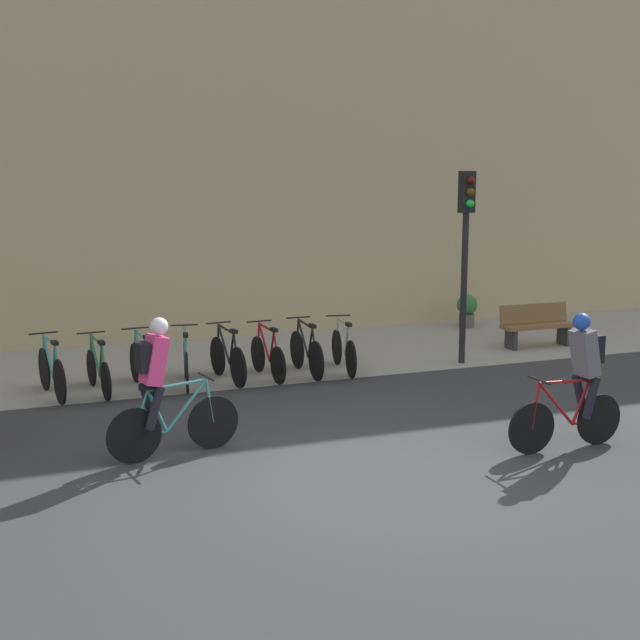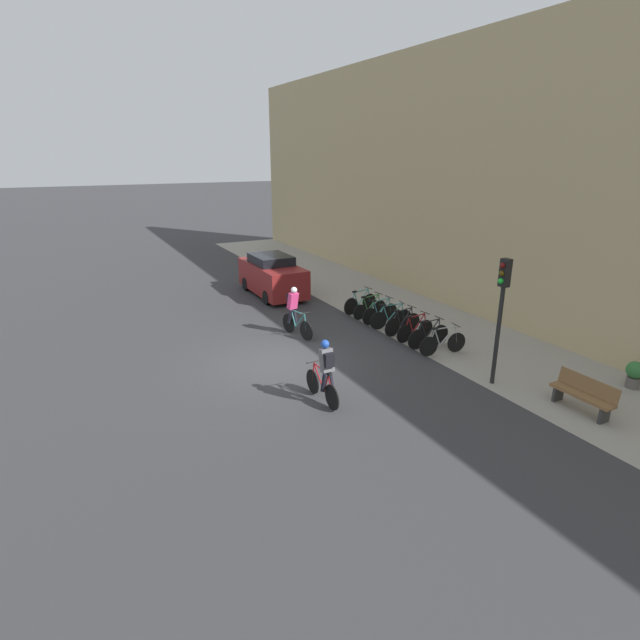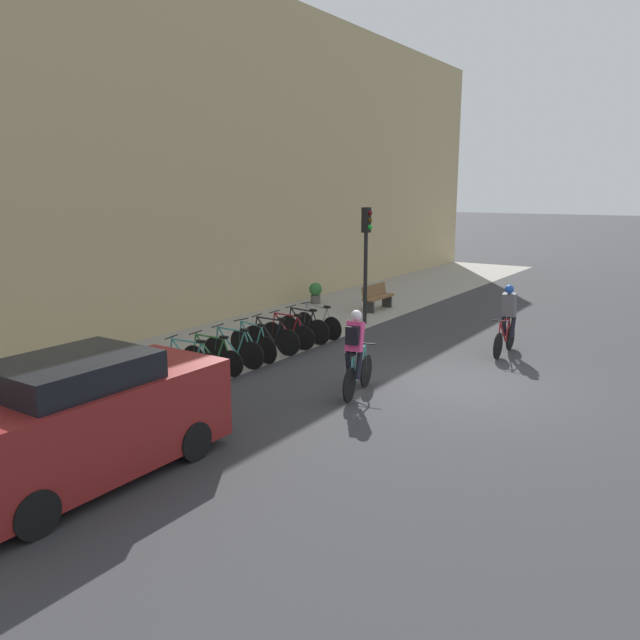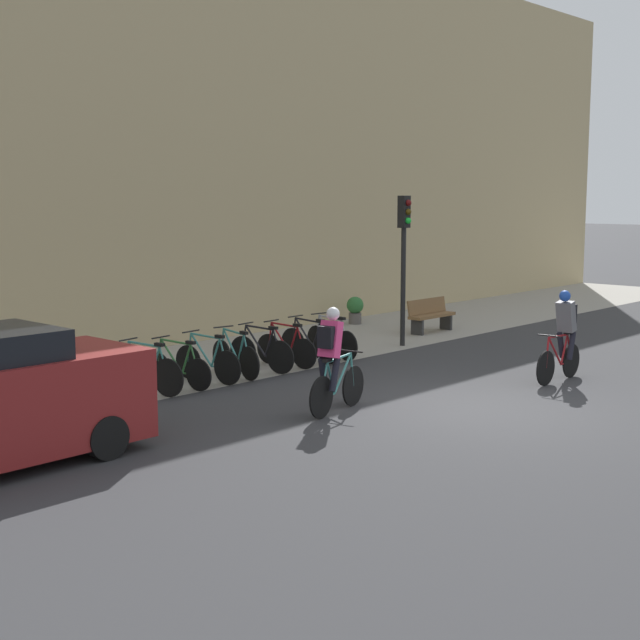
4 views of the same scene
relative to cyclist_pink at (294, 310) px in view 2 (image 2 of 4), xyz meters
name	(u,v)px [view 2 (image 2 of 4)]	position (x,y,z in m)	size (l,w,h in m)	color
ground	(276,362)	(2.00, -1.56, -0.95)	(200.00, 200.00, 0.00)	#333335
kerb_strip	(443,329)	(2.00, 5.19, -0.94)	(44.00, 4.50, 0.01)	gray
building_facade	(509,181)	(2.00, 7.74, 4.33)	(44.00, 0.60, 10.54)	tan
cyclist_pink	(294,310)	(0.00, 0.00, 0.00)	(1.73, 0.56, 1.79)	black
cyclist_grey	(325,371)	(5.11, -1.49, 0.00)	(1.74, 0.46, 1.78)	black
parked_bike_0	(360,303)	(-1.17, 3.51, -0.53)	(0.49, 1.71, 0.99)	black
parked_bike_1	(370,308)	(-0.45, 3.51, -0.56)	(0.46, 1.66, 0.94)	black
parked_bike_2	(380,313)	(0.28, 3.51, -0.54)	(0.46, 1.71, 0.97)	black
parked_bike_3	(391,318)	(1.00, 3.51, -0.54)	(0.46, 1.69, 0.97)	black
parked_bike_4	(403,323)	(1.72, 3.51, -0.54)	(0.46, 1.68, 0.98)	black
parked_bike_5	(415,329)	(2.44, 3.51, -0.55)	(0.46, 1.64, 0.96)	black
parked_bike_6	(428,335)	(3.16, 3.51, -0.54)	(0.46, 1.70, 0.98)	black
parked_bike_7	(443,342)	(3.89, 3.51, -0.55)	(0.46, 1.71, 0.97)	black
traffic_light_pole	(502,299)	(6.24, 3.31, 1.55)	(0.26, 0.30, 3.60)	black
bench	(583,394)	(8.48, 4.11, -0.48)	(1.62, 0.44, 0.89)	brown
parked_car	(272,276)	(-5.36, 1.37, -0.05)	(4.30, 1.84, 1.85)	maroon
potted_plant	(635,373)	(8.28, 6.58, -0.51)	(0.48, 0.48, 0.78)	#56514C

